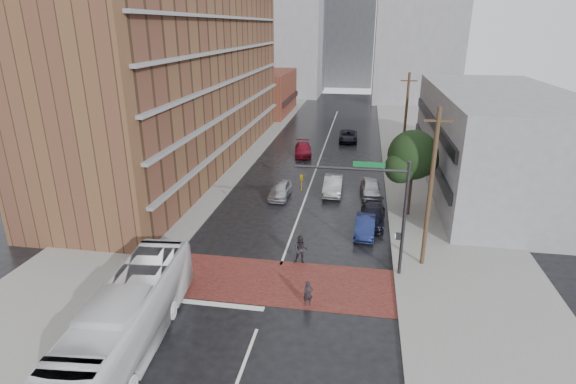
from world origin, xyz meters
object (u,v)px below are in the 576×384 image
(pedestrian_b, at_px, (301,250))
(transit_bus, at_px, (129,317))
(car_parked_far, at_px, (371,188))
(car_travel_a, at_px, (280,190))
(car_travel_b, at_px, (333,185))
(car_parked_near, at_px, (365,226))
(pedestrian_a, at_px, (308,294))
(car_travel_c, at_px, (303,149))
(car_parked_mid, at_px, (372,215))
(suv_travel, at_px, (348,136))

(pedestrian_b, bearing_deg, transit_bus, -129.15)
(car_parked_far, bearing_deg, car_travel_a, -172.15)
(car_travel_b, bearing_deg, car_parked_near, -70.37)
(car_travel_a, relative_size, car_parked_near, 1.02)
(pedestrian_a, xyz_separation_m, pedestrian_b, (-1.03, 4.50, 0.22))
(car_travel_a, xyz_separation_m, car_travel_c, (0.10, 14.13, -0.01))
(car_parked_mid, bearing_deg, suv_travel, 99.42)
(car_parked_near, bearing_deg, car_travel_b, 112.21)
(pedestrian_b, bearing_deg, suv_travel, 84.37)
(suv_travel, bearing_deg, car_parked_near, -86.98)
(pedestrian_b, bearing_deg, car_travel_c, 94.62)
(car_travel_a, relative_size, car_travel_b, 0.87)
(car_parked_near, relative_size, car_parked_mid, 0.85)
(transit_bus, bearing_deg, pedestrian_a, 25.87)
(suv_travel, height_order, car_parked_far, car_parked_far)
(pedestrian_b, bearing_deg, car_parked_near, 48.41)
(pedestrian_b, height_order, car_travel_b, pedestrian_b)
(car_travel_b, xyz_separation_m, suv_travel, (0.52, 19.92, -0.07))
(transit_bus, relative_size, car_parked_far, 2.67)
(car_parked_near, bearing_deg, car_parked_far, 89.49)
(pedestrian_a, relative_size, car_parked_far, 0.33)
(suv_travel, xyz_separation_m, car_parked_far, (2.82, -20.02, 0.03))
(suv_travel, bearing_deg, car_travel_c, -124.73)
(pedestrian_a, bearing_deg, transit_bus, -170.42)
(pedestrian_a, height_order, car_parked_mid, pedestrian_a)
(car_travel_c, height_order, car_parked_near, car_travel_c)
(pedestrian_b, relative_size, car_travel_a, 0.46)
(pedestrian_b, distance_m, car_travel_b, 13.15)
(transit_bus, distance_m, suv_travel, 43.00)
(transit_bus, bearing_deg, car_travel_c, 79.26)
(pedestrian_a, xyz_separation_m, car_travel_c, (-4.38, 29.89, -0.03))
(car_travel_c, bearing_deg, car_parked_far, -66.69)
(transit_bus, bearing_deg, suv_travel, 73.70)
(car_travel_b, bearing_deg, pedestrian_a, -90.20)
(pedestrian_a, distance_m, car_travel_b, 17.60)
(car_travel_c, bearing_deg, transit_bus, -104.29)
(pedestrian_b, distance_m, car_parked_mid, 8.33)
(car_travel_b, distance_m, car_parked_far, 3.34)
(car_travel_b, height_order, car_travel_c, car_travel_b)
(pedestrian_b, xyz_separation_m, car_parked_near, (3.98, 4.97, -0.28))
(transit_bus, xyz_separation_m, pedestrian_b, (6.72, 9.16, -0.66))
(suv_travel, relative_size, car_parked_far, 1.17)
(transit_bus, height_order, car_parked_near, transit_bus)
(car_travel_c, bearing_deg, car_travel_a, -99.10)
(pedestrian_a, relative_size, car_travel_a, 0.35)
(transit_bus, xyz_separation_m, car_travel_c, (3.37, 34.55, -0.91))
(transit_bus, xyz_separation_m, car_parked_far, (11.12, 22.16, -0.86))
(car_travel_a, height_order, car_parked_far, car_parked_far)
(transit_bus, xyz_separation_m, car_travel_a, (3.28, 20.43, -0.90))
(car_parked_near, distance_m, car_parked_mid, 2.10)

